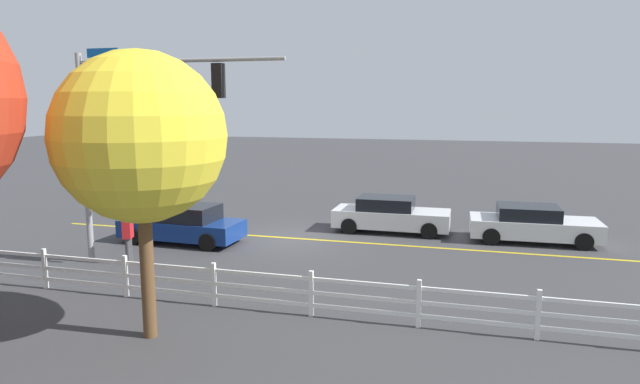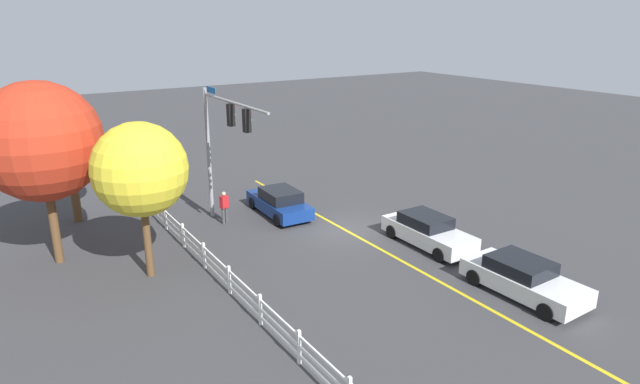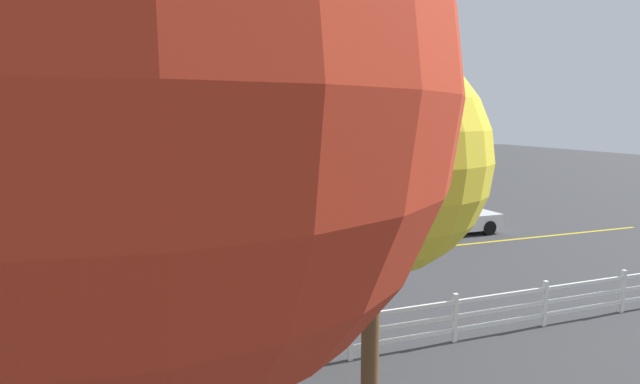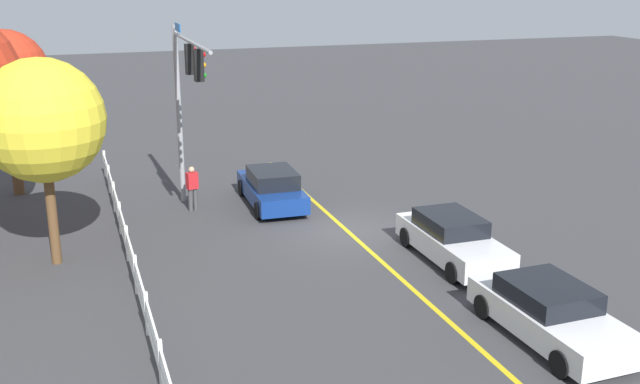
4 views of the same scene
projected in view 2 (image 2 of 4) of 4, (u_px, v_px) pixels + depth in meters
ground_plane at (345, 230)px, 26.86m from camera, size 120.00×120.00×0.00m
lane_center_stripe at (398, 259)px, 23.64m from camera, size 28.00×0.16×0.01m
signal_assembly at (223, 133)px, 25.62m from camera, size 6.90×0.38×6.84m
car_0 at (428, 231)px, 24.86m from camera, size 4.63×1.86×1.42m
car_1 at (279, 202)px, 28.73m from camera, size 4.59×2.03×1.43m
car_2 at (523, 278)px, 20.41m from camera, size 4.69×2.12×1.37m
pedestrian at (224, 206)px, 27.41m from camera, size 0.37×0.46×1.69m
white_rail_fence at (229, 279)px, 20.47m from camera, size 26.10×0.10×1.15m
tree_0 at (140, 170)px, 20.76m from camera, size 3.67×3.67×6.30m
tree_1 at (41, 142)px, 21.76m from camera, size 4.87×4.87×7.69m
tree_2 at (65, 129)px, 26.58m from camera, size 3.29×3.29×6.51m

